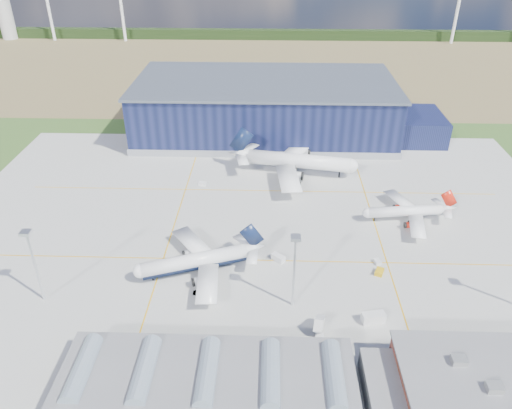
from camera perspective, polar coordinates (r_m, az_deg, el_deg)
name	(u,v)px	position (r m, az deg, el deg)	size (l,w,h in m)	color
ground	(259,242)	(165.32, 0.40, -4.31)	(600.00, 600.00, 0.00)	#305620
apron	(260,225)	(173.59, 0.49, -2.41)	(220.00, 160.00, 0.08)	#9B9A96
farmland	(268,64)	(367.88, 1.35, 15.71)	(600.00, 220.00, 0.01)	olive
treeline	(269,34)	(444.83, 1.49, 18.86)	(600.00, 8.00, 8.00)	black
hangar	(271,110)	(244.81, 1.68, 10.78)	(145.00, 62.00, 26.10)	#101636
ops_building	(503,386)	(128.27, 26.37, -18.07)	(46.00, 23.00, 10.90)	brown
glass_concourse	(224,382)	(118.63, -3.72, -19.56)	(78.00, 23.00, 8.60)	black
light_mast_west	(32,255)	(146.32, -24.23, -5.27)	(2.60, 2.60, 23.00)	silver
light_mast_center	(295,260)	(132.11, 4.44, -6.34)	(2.60, 2.60, 23.00)	silver
airliner_navy	(194,254)	(149.70, -7.07, -5.64)	(41.04, 40.15, 13.38)	white
airliner_red	(406,206)	(181.52, 16.77, -0.21)	(34.21, 33.46, 11.15)	white
airliner_widebody	(299,154)	(205.03, 4.88, 5.79)	(54.69, 53.50, 17.83)	white
gse_tug_b	(379,272)	(155.95, 13.92, -7.49)	(2.23, 3.35, 1.45)	gold
gse_van_a	(373,318)	(139.29, 13.26, -12.48)	(2.70, 6.18, 2.70)	silver
gse_cart_a	(377,262)	(160.18, 13.70, -6.38)	(1.76, 2.64, 1.14)	silver
gse_van_b	(278,258)	(156.68, 2.55, -6.12)	(2.04, 4.45, 2.04)	silver
gse_cart_b	(202,184)	(200.02, -6.14, 2.39)	(1.95, 2.93, 1.27)	silver
airstair	(319,326)	(133.87, 7.21, -13.66)	(2.16, 5.40, 3.45)	silver
car_a	(395,355)	(132.23, 15.57, -16.23)	(1.37, 3.40, 1.16)	#99999E
car_b	(199,293)	(145.24, -6.50, -9.99)	(1.26, 3.62, 1.19)	#99999E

